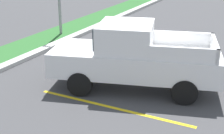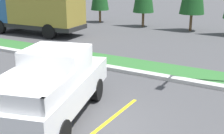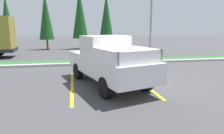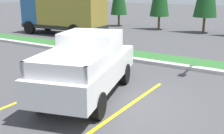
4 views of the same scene
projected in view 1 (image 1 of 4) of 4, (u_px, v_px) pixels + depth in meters
The scene contains 6 objects.
ground_plane at pixel (144, 79), 11.41m from camera, with size 120.00×120.00×0.00m, color #424244.
parking_line_near at pixel (112, 107), 9.47m from camera, with size 0.12×4.80×0.01m, color yellow.
parking_line_far at pixel (151, 72), 12.05m from camera, with size 0.12×4.80×0.01m, color yellow.
curb_strip at pixel (30, 56), 13.52m from camera, with size 56.00×0.40×0.15m, color #B2B2AD.
grass_median at pixel (9, 53), 14.00m from camera, with size 56.00×1.80×0.06m, color #2D662D.
pickup_truck_main at pixel (133, 57), 10.40m from camera, with size 3.29×5.54×2.10m.
Camera 1 is at (-9.87, -3.81, 4.44)m, focal length 53.58 mm.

